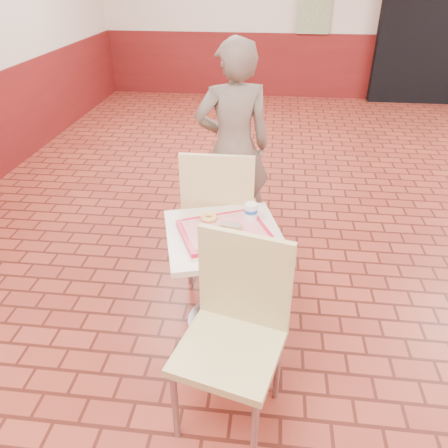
# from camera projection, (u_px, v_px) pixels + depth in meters

# --- Properties ---
(wainscot_band) EXTENTS (8.00, 10.00, 1.00)m
(wainscot_band) POSITION_uv_depth(u_px,v_px,m) (437.00, 219.00, 2.91)
(wainscot_band) COLOR #5D1211
(wainscot_band) RESTS_ON ground
(corridor_doorway) EXTENTS (1.60, 0.22, 2.20)m
(corridor_doorway) POSITION_uv_depth(u_px,v_px,m) (433.00, 29.00, 6.64)
(corridor_doorway) COLOR black
(corridor_doorway) RESTS_ON ground
(main_table) EXTENTS (0.63, 0.63, 0.67)m
(main_table) POSITION_uv_depth(u_px,v_px,m) (224.00, 265.00, 2.55)
(main_table) COLOR beige
(main_table) RESTS_ON ground
(chair_main_front) EXTENTS (0.54, 0.54, 0.97)m
(chair_main_front) POSITION_uv_depth(u_px,v_px,m) (235.00, 326.00, 2.00)
(chair_main_front) COLOR #C9BA78
(chair_main_front) RESTS_ON ground
(chair_main_back) EXTENTS (0.46, 0.46, 0.99)m
(chair_main_back) POSITION_uv_depth(u_px,v_px,m) (220.00, 210.00, 2.91)
(chair_main_back) COLOR #E3C988
(chair_main_back) RESTS_ON ground
(customer) EXTENTS (0.66, 0.53, 1.57)m
(customer) POSITION_uv_depth(u_px,v_px,m) (233.00, 148.00, 3.25)
(customer) COLOR #6E6255
(customer) RESTS_ON ground
(serving_tray) EXTENTS (0.47, 0.37, 0.03)m
(serving_tray) POSITION_uv_depth(u_px,v_px,m) (224.00, 231.00, 2.43)
(serving_tray) COLOR red
(serving_tray) RESTS_ON main_table
(ring_donut) EXTENTS (0.10, 0.10, 0.03)m
(ring_donut) POSITION_uv_depth(u_px,v_px,m) (209.00, 217.00, 2.50)
(ring_donut) COLOR #EAB855
(ring_donut) RESTS_ON serving_tray
(long_john_donut) EXTENTS (0.14, 0.09, 0.04)m
(long_john_donut) POSITION_uv_depth(u_px,v_px,m) (230.00, 227.00, 2.40)
(long_john_donut) COLOR gold
(long_john_donut) RESTS_ON serving_tray
(paper_cup) EXTENTS (0.08, 0.08, 0.10)m
(paper_cup) POSITION_uv_depth(u_px,v_px,m) (251.00, 211.00, 2.49)
(paper_cup) COLOR white
(paper_cup) RESTS_ON serving_tray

